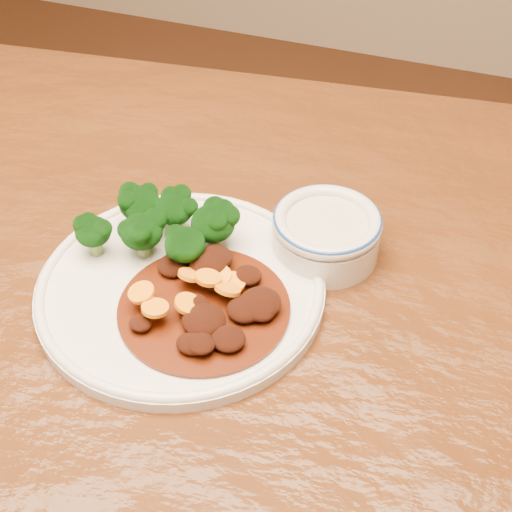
% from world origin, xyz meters
% --- Properties ---
extents(dining_table, '(1.59, 1.07, 0.75)m').
position_xyz_m(dining_table, '(0.00, 0.00, 0.67)').
color(dining_table, '#4D250D').
rests_on(dining_table, ground).
extents(dinner_plate, '(0.27, 0.27, 0.02)m').
position_xyz_m(dinner_plate, '(0.04, 0.04, 0.76)').
color(dinner_plate, silver).
rests_on(dinner_plate, dining_table).
extents(broccoli_florets, '(0.14, 0.09, 0.05)m').
position_xyz_m(broccoli_florets, '(0.00, 0.08, 0.79)').
color(broccoli_florets, olive).
rests_on(broccoli_florets, dinner_plate).
extents(mince_stew, '(0.15, 0.15, 0.03)m').
position_xyz_m(mince_stew, '(0.08, 0.02, 0.77)').
color(mince_stew, '#491B07').
rests_on(mince_stew, dinner_plate).
extents(dip_bowl, '(0.11, 0.11, 0.05)m').
position_xyz_m(dip_bowl, '(0.15, 0.14, 0.78)').
color(dip_bowl, beige).
rests_on(dip_bowl, dining_table).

